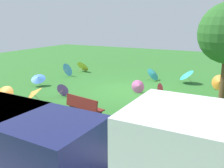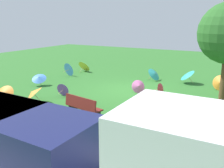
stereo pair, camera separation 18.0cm
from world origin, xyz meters
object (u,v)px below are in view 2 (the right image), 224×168
park_bench (83,107)px  parasol_blue_0 (39,78)px  parasol_blue_1 (69,69)px  parasol_orange_5 (4,94)px  parasol_pink_0 (139,86)px  parasol_red_1 (162,89)px  parasol_teal_0 (187,75)px  parasol_orange_1 (220,83)px  parasol_purple_0 (63,89)px  parasol_orange_2 (33,93)px  parasol_yellow_2 (85,66)px  van_dark (8,132)px  parasol_teal_1 (154,74)px

park_bench → parasol_blue_0: 5.88m
park_bench → parasol_blue_1: bearing=-48.0°
parasol_orange_5 → parasol_pink_0: bearing=-136.5°
parasol_pink_0 → parasol_red_1: parasol_pink_0 is taller
parasol_orange_5 → parasol_blue_0: bearing=-74.7°
parasol_teal_0 → parasol_orange_1: bearing=160.5°
parasol_pink_0 → parasol_blue_0: (5.62, 1.46, 0.13)m
parasol_teal_0 → parasol_orange_5: bearing=49.9°
parasol_purple_0 → parasol_orange_2: (0.44, 1.61, 0.16)m
parasol_orange_1 → parasol_red_1: parasol_orange_1 is taller
parasol_orange_2 → parasol_yellow_2: same height
parasol_pink_0 → parasol_blue_1: bearing=-15.0°
parasol_blue_0 → parasol_blue_1: 3.00m
van_dark → parasol_teal_1: size_ratio=4.64×
parasol_pink_0 → parasol_teal_1: parasol_teal_1 is taller
parasol_orange_1 → parasol_blue_0: 10.15m
parasol_orange_1 → parasol_yellow_2: (9.43, -0.73, -0.00)m
parasol_pink_0 → parasol_yellow_2: bearing=-29.8°
parasol_red_1 → parasol_teal_0: bearing=-99.6°
parasol_blue_0 → parasol_blue_1: (0.15, -3.00, -0.02)m
van_dark → parasol_purple_0: size_ratio=6.80×
parasol_blue_1 → parasol_yellow_2: size_ratio=0.93×
parasol_orange_2 → parasol_orange_5: parasol_orange_2 is taller
parasol_yellow_2 → parasol_blue_0: bearing=91.3°
parasol_red_1 → parasol_blue_0: 7.02m
parasol_purple_0 → parasol_teal_0: parasol_teal_0 is taller
parasol_blue_1 → parasol_teal_1: (-5.58, -1.47, -0.03)m
parasol_orange_2 → parasol_red_1: bearing=-139.9°
park_bench → parasol_purple_0: bearing=-37.4°
van_dark → parasol_teal_0: (-2.11, -11.06, -0.36)m
parasol_purple_0 → parasol_blue_0: size_ratio=0.62×
van_dark → parasol_orange_2: (3.20, -3.90, -0.42)m
parasol_red_1 → parasol_yellow_2: bearing=-24.6°
parasol_orange_2 → parasol_teal_1: 7.71m
parasol_orange_5 → van_dark: bearing=143.3°
parasol_purple_0 → parasol_blue_0: (2.50, -0.86, 0.15)m
parasol_purple_0 → parasol_blue_0: 2.65m
parasol_orange_1 → parasol_orange_5: (8.48, 7.08, -0.01)m
parasol_blue_0 → parasol_orange_5: bearing=105.3°
van_dark → parasol_pink_0: (-0.35, -7.82, -0.56)m
parasol_blue_0 → parasol_orange_5: parasol_orange_5 is taller
parasol_orange_2 → parasol_blue_1: parasol_blue_1 is taller
parasol_purple_0 → parasol_red_1: bearing=-150.9°
parasol_purple_0 → parasol_yellow_2: size_ratio=0.66×
park_bench → parasol_blue_0: park_bench is taller
parasol_red_1 → parasol_blue_0: (6.84, 1.56, 0.15)m
parasol_purple_0 → parasol_blue_1: size_ratio=0.71×
van_dark → parasol_yellow_2: (5.37, -11.10, -0.47)m
parasol_orange_1 → parasol_blue_1: size_ratio=0.98×
van_dark → parasol_blue_0: 8.27m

